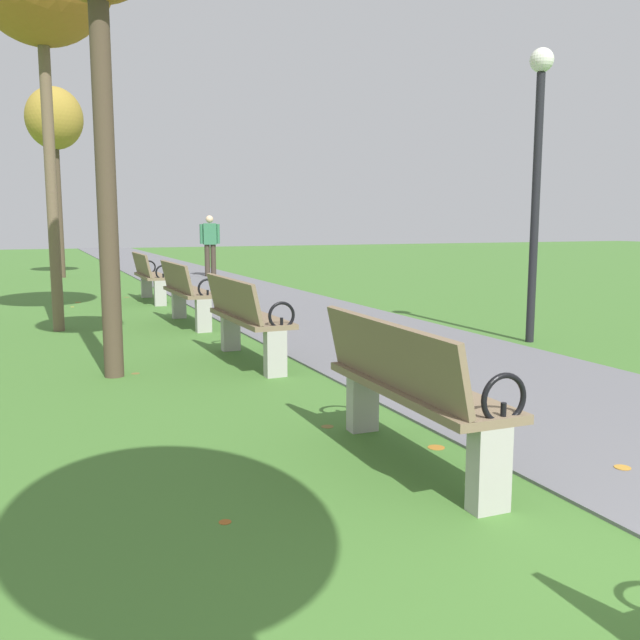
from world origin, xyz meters
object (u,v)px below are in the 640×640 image
park_bench_4 (186,291)px  tree_4 (54,121)px  pedestrian_walking (210,242)px  lamp_post (538,151)px  park_bench_5 (150,276)px  park_bench_2 (409,388)px  park_bench_3 (246,317)px

park_bench_4 → tree_4: size_ratio=0.33×
park_bench_4 → pedestrian_walking: pedestrian_walking is taller
pedestrian_walking → lamp_post: (1.14, -11.44, 1.38)m
park_bench_4 → lamp_post: size_ratio=0.46×
park_bench_5 → tree_4: bearing=100.6°
park_bench_5 → tree_4: 7.59m
park_bench_2 → pedestrian_walking: (2.45, 14.63, 0.44)m
park_bench_3 → park_bench_4: same height
park_bench_5 → lamp_post: bearing=-60.0°
park_bench_3 → lamp_post: (3.59, -0.15, 1.82)m
tree_4 → lamp_post: (4.82, -12.81, -1.75)m
park_bench_5 → lamp_post: 7.42m
park_bench_5 → pedestrian_walking: size_ratio=0.99×
park_bench_3 → pedestrian_walking: pedestrian_walking is taller
park_bench_4 → lamp_post: bearing=-40.4°
tree_4 → lamp_post: tree_4 is taller
park_bench_2 → park_bench_3: (0.00, 3.34, 0.00)m
park_bench_2 → park_bench_4: same height
park_bench_4 → park_bench_5: (-0.00, 3.17, 0.00)m
park_bench_4 → park_bench_5: bearing=90.0°
park_bench_4 → pedestrian_walking: (2.45, 8.39, 0.44)m
park_bench_3 → pedestrian_walking: bearing=77.8°
park_bench_2 → park_bench_3: 3.34m
tree_4 → pedestrian_walking: 5.02m
pedestrian_walking → lamp_post: bearing=-84.3°
park_bench_5 → lamp_post: size_ratio=0.46×
park_bench_3 → park_bench_4: size_ratio=1.00×
lamp_post → park_bench_4: bearing=139.6°
park_bench_3 → park_bench_5: bearing=90.0°
park_bench_5 → lamp_post: lamp_post is taller
park_bench_2 → tree_4: bearing=94.4°
park_bench_4 → park_bench_5: 3.17m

